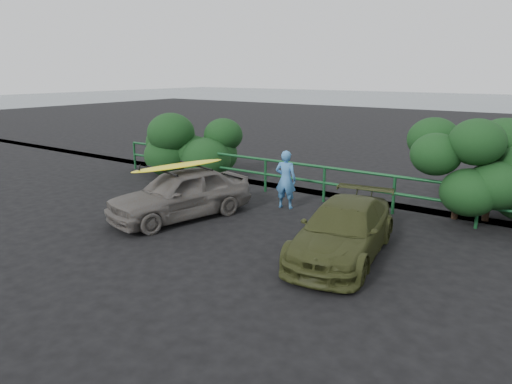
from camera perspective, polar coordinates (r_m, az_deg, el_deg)
ground at (r=9.85m, az=-10.39°, el=-6.86°), size 80.00×80.00×0.00m
guardrail at (r=13.49m, az=4.71°, el=1.59°), size 14.00×0.08×1.04m
shrub_left at (r=16.59m, az=-9.03°, el=5.56°), size 3.20×2.40×1.96m
shrub_right at (r=12.19m, az=26.79°, el=2.16°), size 3.20×2.40×2.52m
sedan at (r=11.61m, az=-9.44°, el=-0.19°), size 2.38×3.95×1.26m
olive_vehicle at (r=9.27m, az=10.85°, el=-4.70°), size 2.06×3.91×1.08m
man at (r=12.27m, az=3.73°, el=1.57°), size 0.65×0.50×1.58m
roof_rack at (r=11.46m, az=-9.57°, el=2.97°), size 1.67×1.36×0.05m
surfboard at (r=11.44m, az=-9.59°, el=3.28°), size 1.17×2.62×0.08m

